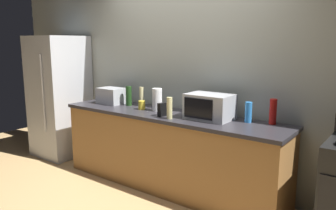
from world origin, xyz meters
TOP-DOWN VIEW (x-y plane):
  - ground_plane at (0.00, 0.00)m, footprint 8.00×8.00m
  - back_wall at (0.00, 0.81)m, footprint 6.40×0.10m
  - counter_run at (0.00, 0.40)m, footprint 2.84×0.64m
  - refrigerator at (-2.05, 0.40)m, footprint 0.72×0.73m
  - microwave at (0.52, 0.45)m, footprint 0.48×0.35m
  - toaster_oven at (-0.99, 0.46)m, footprint 0.34×0.26m
  - paper_towel_roll at (-0.20, 0.45)m, footprint 0.12×0.12m
  - cordless_phone at (0.03, 0.25)m, footprint 0.07×0.12m
  - bottle_hot_sauce at (1.14, 0.63)m, footprint 0.07×0.07m
  - bottle_hand_soap at (-0.55, 0.57)m, footprint 0.06×0.06m
  - bottle_spray_cleaner at (0.91, 0.55)m, footprint 0.07×0.07m
  - bottle_vinegar at (0.17, 0.19)m, footprint 0.06×0.06m
  - bottle_wine at (-0.71, 0.50)m, footprint 0.08×0.08m
  - mug_yellow at (-0.40, 0.40)m, footprint 0.08×0.08m

SIDE VIEW (x-z plane):
  - ground_plane at x=0.00m, z-range 0.00..0.00m
  - counter_run at x=0.00m, z-range 0.00..0.90m
  - refrigerator at x=-2.05m, z-range 0.00..1.80m
  - mug_yellow at x=-0.40m, z-range 0.90..1.01m
  - cordless_phone at x=0.03m, z-range 0.90..1.05m
  - toaster_oven at x=-0.99m, z-range 0.90..1.11m
  - bottle_spray_cleaner at x=0.91m, z-range 0.90..1.11m
  - bottle_vinegar at x=0.17m, z-range 0.90..1.13m
  - bottle_hand_soap at x=-0.55m, z-range 0.90..1.15m
  - bottle_wine at x=-0.71m, z-range 0.90..1.15m
  - bottle_hot_sauce at x=1.14m, z-range 0.90..1.16m
  - microwave at x=0.52m, z-range 0.90..1.17m
  - paper_towel_roll at x=-0.20m, z-range 0.90..1.17m
  - back_wall at x=0.00m, z-range 0.00..2.70m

